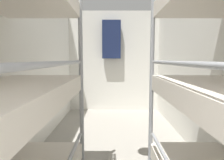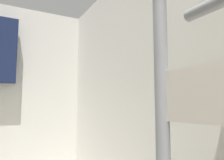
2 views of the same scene
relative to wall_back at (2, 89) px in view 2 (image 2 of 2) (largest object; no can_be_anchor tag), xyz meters
The scene contains 1 object.
wall_back is the anchor object (origin of this frame).
Camera 2 is at (-0.09, 1.82, 1.01)m, focal length 35.00 mm.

